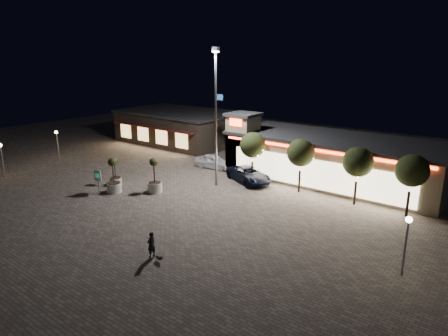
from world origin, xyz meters
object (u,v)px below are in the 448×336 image
Objects in this scene: pickup_truck at (249,175)px; valet_sign at (98,178)px; pedestrian at (151,245)px; white_sedan at (214,161)px; planter_mid at (114,182)px; planter_left at (116,177)px.

valet_sign reaches higher than pickup_truck.
pedestrian is (3.66, -15.70, 0.07)m from pickup_truck.
pickup_truck is 1.23× the size of white_sedan.
planter_mid is at bearing 66.28° from valet_sign.
pickup_truck is at bearing -113.05° from white_sedan.
planter_left is (-3.45, -10.16, 0.10)m from white_sedan.
white_sedan is 1.36× the size of planter_mid.
pedestrian is 12.86m from planter_mid.
pedestrian is at bearing -157.85° from white_sedan.
white_sedan is at bearing -152.47° from pedestrian.
pedestrian is 14.77m from planter_left.
white_sedan is at bearing 80.19° from planter_mid.
white_sedan is at bearing 71.24° from planter_left.
planter_left reaches higher than valet_sign.
planter_left is at bearing 155.09° from white_sedan.
valet_sign is at bearing 162.63° from white_sedan.
valet_sign is at bearing -112.64° from pedestrian.
planter_mid is at bearing 164.04° from white_sedan.
planter_mid reaches higher than valet_sign.
planter_left is 1.23× the size of valet_sign.
planter_mid reaches higher than white_sedan.
valet_sign is at bearing -113.72° from planter_mid.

